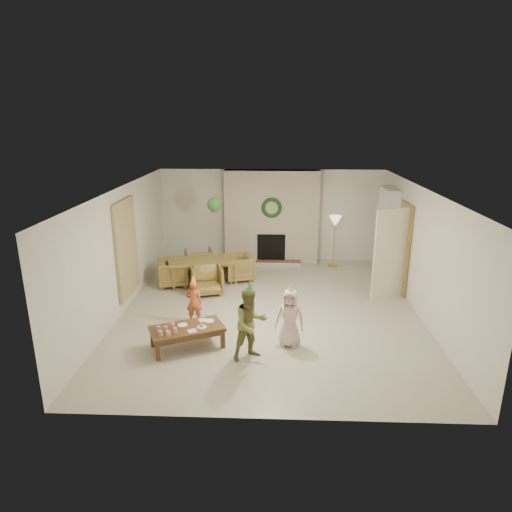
# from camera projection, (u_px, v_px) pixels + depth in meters

# --- Properties ---
(floor) EXTENTS (7.00, 7.00, 0.00)m
(floor) POSITION_uv_depth(u_px,v_px,m) (270.00, 310.00, 9.29)
(floor) COLOR #B7B29E
(floor) RESTS_ON ground
(ceiling) EXTENTS (7.00, 7.00, 0.00)m
(ceiling) POSITION_uv_depth(u_px,v_px,m) (271.00, 190.00, 8.55)
(ceiling) COLOR white
(ceiling) RESTS_ON wall_back
(wall_back) EXTENTS (7.00, 0.00, 7.00)m
(wall_back) POSITION_uv_depth(u_px,v_px,m) (272.00, 216.00, 12.26)
(wall_back) COLOR silver
(wall_back) RESTS_ON floor
(wall_front) EXTENTS (7.00, 0.00, 7.00)m
(wall_front) POSITION_uv_depth(u_px,v_px,m) (267.00, 334.00, 5.58)
(wall_front) COLOR silver
(wall_front) RESTS_ON floor
(wall_left) EXTENTS (0.00, 7.00, 7.00)m
(wall_left) POSITION_uv_depth(u_px,v_px,m) (121.00, 251.00, 9.04)
(wall_left) COLOR silver
(wall_left) RESTS_ON floor
(wall_right) EXTENTS (0.00, 7.00, 7.00)m
(wall_right) POSITION_uv_depth(u_px,v_px,m) (423.00, 254.00, 8.80)
(wall_right) COLOR silver
(wall_right) RESTS_ON floor
(fireplace_mass) EXTENTS (2.50, 0.40, 2.50)m
(fireplace_mass) POSITION_uv_depth(u_px,v_px,m) (272.00, 217.00, 12.07)
(fireplace_mass) COLOR brown
(fireplace_mass) RESTS_ON floor
(fireplace_hearth) EXTENTS (1.60, 0.30, 0.12)m
(fireplace_hearth) POSITION_uv_depth(u_px,v_px,m) (271.00, 263.00, 12.09)
(fireplace_hearth) COLOR maroon
(fireplace_hearth) RESTS_ON floor
(fireplace_firebox) EXTENTS (0.75, 0.12, 0.75)m
(fireplace_firebox) POSITION_uv_depth(u_px,v_px,m) (271.00, 248.00, 12.14)
(fireplace_firebox) COLOR black
(fireplace_firebox) RESTS_ON floor
(fireplace_wreath) EXTENTS (0.54, 0.10, 0.54)m
(fireplace_wreath) POSITION_uv_depth(u_px,v_px,m) (272.00, 208.00, 11.76)
(fireplace_wreath) COLOR #173B16
(fireplace_wreath) RESTS_ON fireplace_mass
(floor_lamp_base) EXTENTS (0.25, 0.25, 0.03)m
(floor_lamp_base) POSITION_uv_depth(u_px,v_px,m) (333.00, 265.00, 12.09)
(floor_lamp_base) COLOR gold
(floor_lamp_base) RESTS_ON floor
(floor_lamp_post) EXTENTS (0.03, 0.03, 1.23)m
(floor_lamp_post) POSITION_uv_depth(u_px,v_px,m) (334.00, 243.00, 11.90)
(floor_lamp_post) COLOR gold
(floor_lamp_post) RESTS_ON floor
(floor_lamp_shade) EXTENTS (0.33, 0.33, 0.27)m
(floor_lamp_shade) POSITION_uv_depth(u_px,v_px,m) (335.00, 221.00, 11.73)
(floor_lamp_shade) COLOR beige
(floor_lamp_shade) RESTS_ON floor_lamp_post
(bookshelf_carcass) EXTENTS (0.30, 1.00, 2.20)m
(bookshelf_carcass) POSITION_uv_depth(u_px,v_px,m) (387.00, 233.00, 11.05)
(bookshelf_carcass) COLOR white
(bookshelf_carcass) RESTS_ON floor
(bookshelf_shelf_a) EXTENTS (0.30, 0.92, 0.03)m
(bookshelf_shelf_a) POSITION_uv_depth(u_px,v_px,m) (383.00, 258.00, 11.24)
(bookshelf_shelf_a) COLOR white
(bookshelf_shelf_a) RESTS_ON bookshelf_carcass
(bookshelf_shelf_b) EXTENTS (0.30, 0.92, 0.03)m
(bookshelf_shelf_b) POSITION_uv_depth(u_px,v_px,m) (385.00, 243.00, 11.13)
(bookshelf_shelf_b) COLOR white
(bookshelf_shelf_b) RESTS_ON bookshelf_carcass
(bookshelf_shelf_c) EXTENTS (0.30, 0.92, 0.03)m
(bookshelf_shelf_c) POSITION_uv_depth(u_px,v_px,m) (386.00, 227.00, 11.01)
(bookshelf_shelf_c) COLOR white
(bookshelf_shelf_c) RESTS_ON bookshelf_carcass
(bookshelf_shelf_d) EXTENTS (0.30, 0.92, 0.03)m
(bookshelf_shelf_d) POSITION_uv_depth(u_px,v_px,m) (388.00, 211.00, 10.89)
(bookshelf_shelf_d) COLOR white
(bookshelf_shelf_d) RESTS_ON bookshelf_carcass
(books_row_lower) EXTENTS (0.20, 0.40, 0.24)m
(books_row_lower) POSITION_uv_depth(u_px,v_px,m) (385.00, 254.00, 11.06)
(books_row_lower) COLOR #A62B1E
(books_row_lower) RESTS_ON bookshelf_shelf_a
(books_row_mid) EXTENTS (0.20, 0.44, 0.24)m
(books_row_mid) POSITION_uv_depth(u_px,v_px,m) (384.00, 237.00, 11.13)
(books_row_mid) COLOR #274891
(books_row_mid) RESTS_ON bookshelf_shelf_b
(books_row_upper) EXTENTS (0.20, 0.36, 0.22)m
(books_row_upper) POSITION_uv_depth(u_px,v_px,m) (387.00, 223.00, 10.87)
(books_row_upper) COLOR #A37F23
(books_row_upper) RESTS_ON bookshelf_shelf_c
(door_frame) EXTENTS (0.05, 0.86, 2.04)m
(door_frame) POSITION_uv_depth(u_px,v_px,m) (403.00, 248.00, 10.02)
(door_frame) COLOR olive
(door_frame) RESTS_ON floor
(door_leaf) EXTENTS (0.77, 0.32, 2.00)m
(door_leaf) POSITION_uv_depth(u_px,v_px,m) (390.00, 254.00, 9.68)
(door_leaf) COLOR beige
(door_leaf) RESTS_ON floor
(curtain_panel) EXTENTS (0.06, 1.20, 2.00)m
(curtain_panel) POSITION_uv_depth(u_px,v_px,m) (126.00, 248.00, 9.23)
(curtain_panel) COLOR #BBB584
(curtain_panel) RESTS_ON wall_left
(dining_table) EXTENTS (1.79, 1.31, 0.57)m
(dining_table) POSITION_uv_depth(u_px,v_px,m) (203.00, 272.00, 10.77)
(dining_table) COLOR olive
(dining_table) RESTS_ON floor
(dining_chair_near) EXTENTS (0.83, 0.85, 0.62)m
(dining_chair_near) POSITION_uv_depth(u_px,v_px,m) (207.00, 280.00, 10.10)
(dining_chair_near) COLOR olive
(dining_chair_near) RESTS_ON floor
(dining_chair_far) EXTENTS (0.83, 0.85, 0.62)m
(dining_chair_far) POSITION_uv_depth(u_px,v_px,m) (199.00, 262.00, 11.41)
(dining_chair_far) COLOR olive
(dining_chair_far) RESTS_ON floor
(dining_chair_left) EXTENTS (0.85, 0.83, 0.62)m
(dining_chair_left) POSITION_uv_depth(u_px,v_px,m) (173.00, 273.00, 10.59)
(dining_chair_left) COLOR olive
(dining_chair_left) RESTS_ON floor
(dining_chair_right) EXTENTS (0.85, 0.83, 0.62)m
(dining_chair_right) POSITION_uv_depth(u_px,v_px,m) (239.00, 267.00, 10.96)
(dining_chair_right) COLOR olive
(dining_chair_right) RESTS_ON floor
(hanging_plant_cord) EXTENTS (0.01, 0.01, 0.70)m
(hanging_plant_cord) POSITION_uv_depth(u_px,v_px,m) (214.00, 195.00, 10.14)
(hanging_plant_cord) COLOR tan
(hanging_plant_cord) RESTS_ON ceiling
(hanging_plant_pot) EXTENTS (0.16, 0.16, 0.12)m
(hanging_plant_pot) POSITION_uv_depth(u_px,v_px,m) (214.00, 210.00, 10.24)
(hanging_plant_pot) COLOR brown
(hanging_plant_pot) RESTS_ON hanging_plant_cord
(hanging_plant_foliage) EXTENTS (0.32, 0.32, 0.32)m
(hanging_plant_foliage) POSITION_uv_depth(u_px,v_px,m) (214.00, 205.00, 10.21)
(hanging_plant_foliage) COLOR #1F541C
(hanging_plant_foliage) RESTS_ON hanging_plant_pot
(coffee_table_top) EXTENTS (1.38, 1.07, 0.06)m
(coffee_table_top) POSITION_uv_depth(u_px,v_px,m) (187.00, 329.00, 7.70)
(coffee_table_top) COLOR #55351C
(coffee_table_top) RESTS_ON floor
(coffee_table_apron) EXTENTS (1.25, 0.95, 0.08)m
(coffee_table_apron) POSITION_uv_depth(u_px,v_px,m) (187.00, 332.00, 7.72)
(coffee_table_apron) COLOR #55351C
(coffee_table_apron) RESTS_ON floor
(coffee_leg_fl) EXTENTS (0.09, 0.09, 0.32)m
(coffee_leg_fl) POSITION_uv_depth(u_px,v_px,m) (158.00, 352.00, 7.34)
(coffee_leg_fl) COLOR #55351C
(coffee_leg_fl) RESTS_ON floor
(coffee_leg_fr) EXTENTS (0.09, 0.09, 0.32)m
(coffee_leg_fr) POSITION_uv_depth(u_px,v_px,m) (223.00, 339.00, 7.74)
(coffee_leg_fr) COLOR #55351C
(coffee_leg_fr) RESTS_ON floor
(coffee_leg_bl) EXTENTS (0.09, 0.09, 0.32)m
(coffee_leg_bl) POSITION_uv_depth(u_px,v_px,m) (152.00, 338.00, 7.78)
(coffee_leg_bl) COLOR #55351C
(coffee_leg_bl) RESTS_ON floor
(coffee_leg_br) EXTENTS (0.09, 0.09, 0.32)m
(coffee_leg_br) POSITION_uv_depth(u_px,v_px,m) (214.00, 327.00, 8.18)
(coffee_leg_br) COLOR #55351C
(coffee_leg_br) RESTS_ON floor
(cup_a) EXTENTS (0.09, 0.09, 0.09)m
(cup_a) POSITION_uv_depth(u_px,v_px,m) (161.00, 333.00, 7.39)
(cup_a) COLOR silver
(cup_a) RESTS_ON coffee_table_top
(cup_b) EXTENTS (0.09, 0.09, 0.09)m
(cup_b) POSITION_uv_depth(u_px,v_px,m) (159.00, 329.00, 7.55)
(cup_b) COLOR silver
(cup_b) RESTS_ON coffee_table_top
(cup_c) EXTENTS (0.09, 0.09, 0.09)m
(cup_c) POSITION_uv_depth(u_px,v_px,m) (168.00, 333.00, 7.39)
(cup_c) COLOR silver
(cup_c) RESTS_ON coffee_table_top
(cup_d) EXTENTS (0.09, 0.09, 0.09)m
(cup_d) POSITION_uv_depth(u_px,v_px,m) (166.00, 329.00, 7.55)
(cup_d) COLOR silver
(cup_d) RESTS_ON coffee_table_top
(cup_e) EXTENTS (0.09, 0.09, 0.09)m
(cup_e) POSITION_uv_depth(u_px,v_px,m) (175.00, 330.00, 7.50)
(cup_e) COLOR silver
(cup_e) RESTS_ON coffee_table_top
(cup_f) EXTENTS (0.09, 0.09, 0.09)m
(cup_f) POSITION_uv_depth(u_px,v_px,m) (173.00, 325.00, 7.67)
(cup_f) COLOR silver
(cup_f) RESTS_ON coffee_table_top
(plate_a) EXTENTS (0.23, 0.23, 0.01)m
(plate_a) POSITION_uv_depth(u_px,v_px,m) (183.00, 325.00, 7.78)
(plate_a) COLOR white
(plate_a) RESTS_ON coffee_table_top
(plate_b) EXTENTS (0.23, 0.23, 0.01)m
(plate_b) POSITION_uv_depth(u_px,v_px,m) (202.00, 327.00, 7.70)
(plate_b) COLOR white
(plate_b) RESTS_ON coffee_table_top
(plate_c) EXTENTS (0.23, 0.23, 0.01)m
(plate_c) POSITION_uv_depth(u_px,v_px,m) (209.00, 321.00, 7.93)
(plate_c) COLOR white
(plate_c) RESTS_ON coffee_table_top
(food_scoop) EXTENTS (0.09, 0.09, 0.07)m
(food_scoop) POSITION_uv_depth(u_px,v_px,m) (202.00, 325.00, 7.69)
(food_scoop) COLOR tan
(food_scoop) RESTS_ON plate_b
(napkin_left) EXTENTS (0.19, 0.19, 0.01)m
(napkin_left) POSITION_uv_depth(u_px,v_px,m) (192.00, 331.00, 7.56)
(napkin_left) COLOR #FFBBC6
(napkin_left) RESTS_ON coffee_table_top
(napkin_right) EXTENTS (0.19, 0.19, 0.01)m
(napkin_right) POSITION_uv_depth(u_px,v_px,m) (203.00, 320.00, 7.97)
(napkin_right) COLOR #FFBBC6
(napkin_right) RESTS_ON coffee_table_top
(child_red) EXTENTS (0.31, 0.21, 0.86)m
(child_red) POSITION_uv_depth(u_px,v_px,m) (194.00, 302.00, 8.61)
(child_red) COLOR #C24E29
(child_red) RESTS_ON floor
(party_hat_red) EXTENTS (0.15, 0.15, 0.16)m
(party_hat_red) POSITION_uv_depth(u_px,v_px,m) (193.00, 279.00, 8.48)
(party_hat_red) COLOR #DECF4A
(party_hat_red) RESTS_ON child_red
(child_plaid) EXTENTS (0.75, 0.70, 1.23)m
(child_plaid) POSITION_uv_depth(u_px,v_px,m) (251.00, 324.00, 7.30)
(child_plaid) COLOR olive
(child_plaid) RESTS_ON floor
(party_hat_plaid) EXTENTS (0.17, 0.17, 0.20)m
(party_hat_plaid) POSITION_uv_depth(u_px,v_px,m) (250.00, 286.00, 7.10)
(party_hat_plaid) COLOR #439D51
(party_hat_plaid) RESTS_ON child_plaid
(child_pink) EXTENTS (0.56, 0.43, 1.03)m
(child_pink) POSITION_uv_depth(u_px,v_px,m) (290.00, 318.00, 7.73)
(child_pink) COLOR beige
(child_pink) RESTS_ON floor
(party_hat_pink) EXTENTS (0.18, 0.18, 0.19)m
(party_hat_pink) POSITION_uv_depth(u_px,v_px,m) (291.00, 288.00, 7.57)
(party_hat_pink) COLOR #B2B2B9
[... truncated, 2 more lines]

